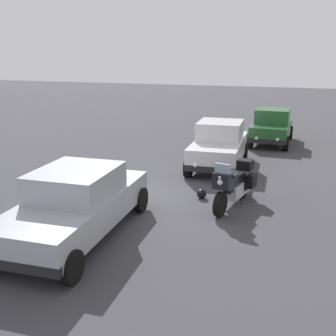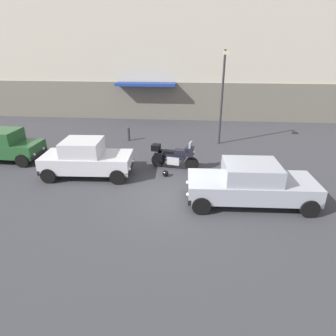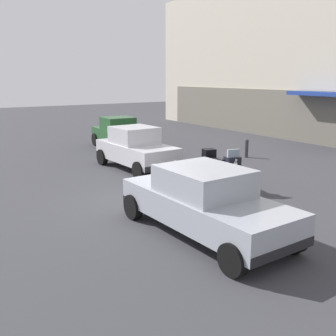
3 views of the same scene
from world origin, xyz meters
name	(u,v)px [view 2 (image 2 of 3)]	position (x,y,z in m)	size (l,w,h in m)	color
ground_plane	(177,198)	(0.00, 0.00, 0.00)	(80.00, 80.00, 0.00)	#38383D
building_facade_rear	(189,56)	(0.00, 13.69, 4.60)	(38.03, 3.40, 9.28)	beige
motorcycle	(174,156)	(-0.32, 2.87, 0.62)	(2.24, 0.98, 1.36)	black
helmet	(165,173)	(-0.62, 1.94, 0.14)	(0.28, 0.28, 0.28)	black
car_hatchback_near	(86,159)	(-4.05, 1.70, 0.81)	(3.94, 1.95, 1.64)	silver
car_sedan_far	(251,184)	(2.66, -0.11, 0.78)	(4.63, 2.06, 1.56)	#9EA3AD
car_compact_side	(5,146)	(-8.68, 3.14, 0.77)	(3.50, 1.77, 1.56)	#235128
streetlamp_curbside	(223,90)	(2.05, 6.70, 3.10)	(0.28, 0.94, 5.14)	#2D2D33
bollard_curbside	(129,133)	(-3.34, 6.92, 0.44)	(0.16, 0.16, 0.83)	#333338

